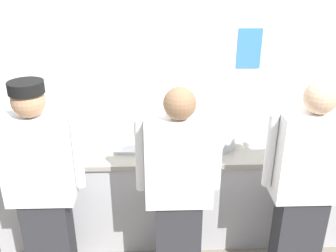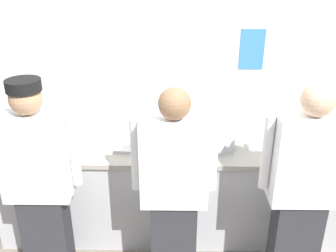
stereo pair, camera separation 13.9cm
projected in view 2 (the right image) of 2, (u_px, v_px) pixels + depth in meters
wall_back at (177, 71)px, 3.54m from camera, size 5.04×0.11×2.88m
prep_counter at (176, 189)px, 3.52m from camera, size 3.21×0.69×0.90m
chef_near_left at (40, 184)px, 2.76m from camera, size 0.61×0.24×1.70m
chef_center at (174, 191)px, 2.72m from camera, size 0.61×0.24×1.67m
chef_far_right at (302, 190)px, 2.70m from camera, size 0.62×0.24×1.70m
plate_stack_front at (310, 148)px, 3.24m from camera, size 0.20×0.20×0.06m
mixing_bowl_steel at (215, 141)px, 3.31m from camera, size 0.35×0.35×0.11m
sheet_tray at (142, 144)px, 3.34m from camera, size 0.46×0.35×0.02m
squeeze_bottle_primary at (61, 126)px, 3.48m from camera, size 0.06×0.06×0.21m
squeeze_bottle_secondary at (187, 140)px, 3.26m from camera, size 0.06×0.06×0.19m
ramekin_green_sauce at (22, 149)px, 3.23m from camera, size 0.10×0.10×0.04m
ramekin_orange_sauce at (283, 148)px, 3.27m from camera, size 0.09×0.09×0.04m
ramekin_red_sauce at (236, 137)px, 3.45m from camera, size 0.09×0.09×0.05m
ramekin_yellow_sauce at (252, 145)px, 3.31m from camera, size 0.10×0.10×0.04m
deli_cup at (276, 153)px, 3.12m from camera, size 0.09×0.09×0.10m
chefs_knife at (51, 152)px, 3.22m from camera, size 0.27×0.03×0.02m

